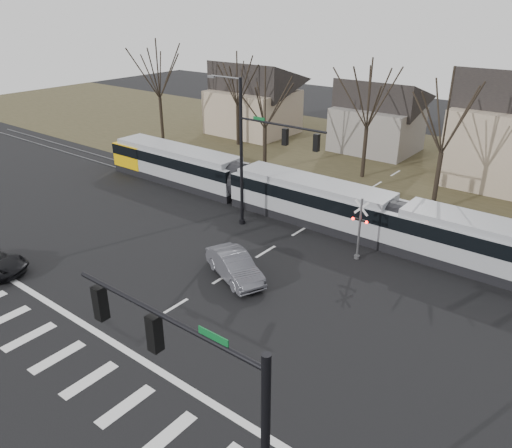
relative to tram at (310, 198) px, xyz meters
The scene contains 14 objects.
ground 16.10m from the tram, 88.06° to the right, with size 140.00×140.00×0.00m, color black.
grass_verge 16.10m from the tram, 88.06° to the left, with size 140.00×28.00×0.01m, color #38331E.
crosswalk 20.08m from the tram, 88.45° to the right, with size 27.00×2.60×0.01m.
stop_line 17.89m from the tram, 88.26° to the right, with size 28.00×0.35×0.01m, color silver.
lane_dashes 1.77m from the tram, ahead, with size 0.18×30.00×0.01m.
rail_pair 1.76m from the tram, 20.28° to the right, with size 90.00×1.52×0.06m.
tram is the anchor object (origin of this frame).
sedan 9.80m from the tram, 83.50° to the right, with size 5.00×3.41×1.56m, color #4E4E55.
signal_pole_near_right 24.69m from the tram, 64.16° to the right, with size 6.72×0.44×8.00m.
signal_pole_far 5.64m from the tram, 118.07° to the right, with size 9.28×0.44×10.20m.
rail_crossing_signal 6.41m from the tram, 30.06° to the right, with size 1.08×0.36×4.00m.
tree_row 10.84m from the tram, 75.74° to the left, with size 59.20×7.20×10.00m.
house_a 26.65m from the tram, 137.23° to the left, with size 9.72×8.64×8.60m.
house_b 20.62m from the tram, 102.57° to the left, with size 8.64×7.56×7.65m.
Camera 1 is at (16.94, -12.67, 14.71)m, focal length 35.00 mm.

